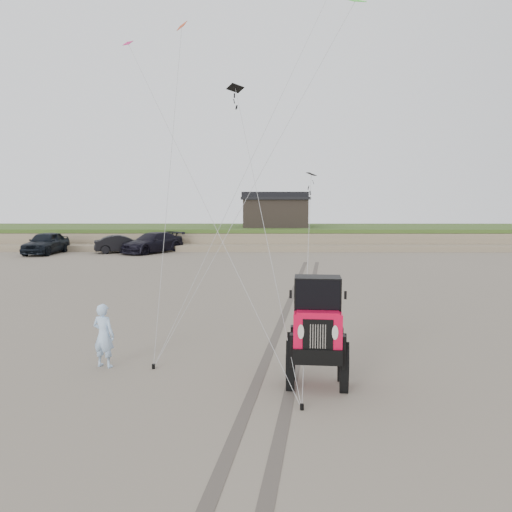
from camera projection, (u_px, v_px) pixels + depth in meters
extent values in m
plane|color=#6B6054|center=(237.00, 381.00, 11.56)|extent=(160.00, 160.00, 0.00)
cube|color=#7A6B54|center=(254.00, 237.00, 49.26)|extent=(160.00, 12.00, 1.40)
cube|color=#2D4719|center=(254.00, 228.00, 49.17)|extent=(160.00, 12.00, 0.35)
cube|color=#7A6B54|center=(253.00, 247.00, 42.85)|extent=(160.00, 3.50, 0.50)
cube|color=black|center=(275.00, 213.00, 48.00)|extent=(6.00, 5.00, 2.60)
cube|color=black|center=(275.00, 198.00, 47.84)|extent=(6.40, 5.40, 0.25)
cube|color=black|center=(275.00, 194.00, 47.80)|extent=(6.40, 1.20, 0.50)
imported|color=black|center=(46.00, 243.00, 39.62)|extent=(2.29, 5.27, 1.77)
imported|color=black|center=(122.00, 244.00, 40.49)|extent=(4.59, 2.81, 1.43)
imported|color=black|center=(153.00, 243.00, 40.47)|extent=(5.10, 5.99, 1.65)
imported|color=#95B3E7|center=(104.00, 335.00, 12.50)|extent=(0.68, 0.56, 1.62)
cube|color=#C81960|center=(128.00, 43.00, 18.27)|extent=(0.44, 0.40, 0.21)
cube|color=black|center=(235.00, 88.00, 17.56)|extent=(0.66, 0.63, 0.23)
cube|color=black|center=(311.00, 174.00, 15.48)|extent=(0.31, 0.44, 0.13)
cube|color=#BF3512|center=(182.00, 26.00, 19.13)|extent=(0.45, 0.50, 0.33)
cube|color=#39EB29|center=(356.00, 0.00, 18.98)|extent=(0.92, 0.82, 0.39)
cylinder|color=black|center=(153.00, 366.00, 12.43)|extent=(0.08, 0.08, 0.12)
cylinder|color=black|center=(302.00, 407.00, 9.97)|extent=(0.08, 0.08, 0.12)
cube|color=#4C443D|center=(287.00, 308.00, 19.50)|extent=(4.42, 29.74, 0.01)
cube|color=#4C443D|center=(307.00, 308.00, 19.50)|extent=(4.42, 29.74, 0.01)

